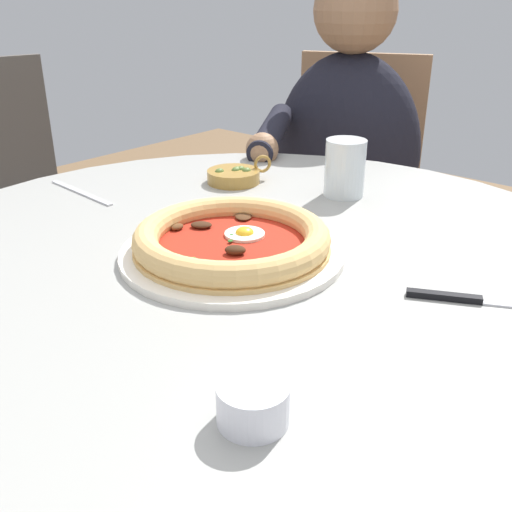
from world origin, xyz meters
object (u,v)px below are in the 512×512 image
Objects in this scene: pizza_on_plate at (232,242)px; diner_person at (341,223)px; cafe_chair_diner at (351,192)px; water_glass at (345,172)px; olive_pan at (235,176)px; steak_knife at (471,300)px; ramekin_capers at (253,402)px; cafe_chair_spare_far at (6,206)px; fork_utensil at (78,193)px; dining_table at (250,361)px.

diner_person is (0.74, 0.29, -0.27)m from pizza_on_plate.
pizza_on_plate is at bearing -158.23° from cafe_chair_diner.
cafe_chair_diner is (0.56, 0.32, -0.25)m from water_glass.
olive_pan is 0.68m from cafe_chair_diner.
steak_knife is at bearing -107.05° from olive_pan.
ramekin_capers is at bearing -151.23° from diner_person.
cafe_chair_spare_far is at bearing 95.53° from olive_pan.
water_glass is at bearing -70.54° from olive_pan.
olive_pan reaches higher than fork_utensil.
dining_table is 0.38m from olive_pan.
water_glass is (0.29, 0.04, 0.22)m from dining_table.
fork_utensil is at bearing 96.00° from steak_knife.
diner_person is at bearing 21.66° from pizza_on_plate.
cafe_chair_diner is (0.86, -0.03, -0.21)m from fork_utensil.
steak_knife is at bearing -140.71° from cafe_chair_diner.
cafe_chair_diner is at bearing 23.05° from dining_table.
water_glass reaches higher than ramekin_capers.
cafe_chair_spare_far is (-0.70, 0.65, -0.00)m from cafe_chair_diner.
pizza_on_plate is 0.31m from steak_knife.
steak_knife reaches higher than dining_table.
olive_pan is at bearing 109.46° from water_glass.
fork_utensil is at bearing 144.83° from olive_pan.
pizza_on_plate is 0.97m from cafe_chair_diner.
fork_utensil is 0.21× the size of cafe_chair_spare_far.
fork_utensil is (-0.23, 0.16, -0.01)m from olive_pan.
olive_pan is at bearing 44.05° from ramekin_capers.
steak_knife is 0.54m from olive_pan.
cafe_chair_diner is (0.14, 0.06, 0.04)m from diner_person.
water_glass is at bearing -150.08° from cafe_chair_diner.
cafe_chair_diner reaches higher than cafe_chair_spare_far.
pizza_on_plate is at bearing -92.19° from fork_utensil.
steak_knife is (0.09, -0.30, -0.02)m from pizza_on_plate.
steak_knife is 3.07× the size of ramekin_capers.
steak_knife is 1.00× the size of fork_utensil.
diner_person is 0.15m from cafe_chair_diner.
water_glass is at bearing 26.00° from ramekin_capers.
cafe_chair_spare_far is (0.40, 1.24, -0.23)m from ramekin_capers.
ramekin_capers is at bearing -134.05° from pizza_on_plate.
water_glass is at bearing 7.95° from dining_table.
ramekin_capers is at bearing -138.16° from dining_table.
ramekin_capers is (-0.23, -0.24, -0.00)m from pizza_on_plate.
diner_person is at bearing -51.31° from cafe_chair_spare_far.
pizza_on_plate is 0.27× the size of diner_person.
cafe_chair_spare_far reaches higher than olive_pan.
olive_pan is 0.12× the size of cafe_chair_spare_far.
water_glass reaches higher than pizza_on_plate.
dining_table is at bearing -133.66° from olive_pan.
cafe_chair_spare_far is (0.15, 0.62, -0.21)m from fork_utensil.
steak_knife is at bearing -84.00° from fork_utensil.
cafe_chair_diner reaches higher than ramekin_capers.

